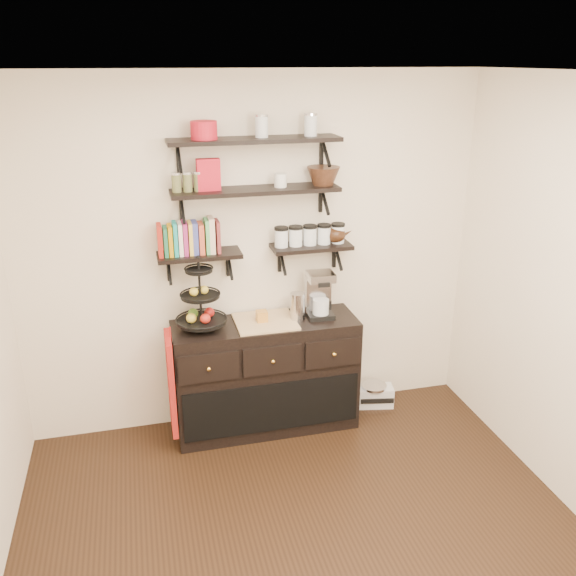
# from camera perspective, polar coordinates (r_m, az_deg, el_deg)

# --- Properties ---
(floor) EXTENTS (3.50, 3.50, 0.00)m
(floor) POSITION_cam_1_polar(r_m,az_deg,el_deg) (3.88, 2.72, -24.78)
(floor) COLOR black
(floor) RESTS_ON ground
(ceiling) EXTENTS (3.50, 3.50, 0.02)m
(ceiling) POSITION_cam_1_polar(r_m,az_deg,el_deg) (2.72, 3.73, 19.35)
(ceiling) COLOR white
(ceiling) RESTS_ON back_wall
(back_wall) EXTENTS (3.50, 0.02, 2.70)m
(back_wall) POSITION_cam_1_polar(r_m,az_deg,el_deg) (4.64, -3.26, 2.95)
(back_wall) COLOR white
(back_wall) RESTS_ON ground
(shelf_top) EXTENTS (1.20, 0.27, 0.23)m
(shelf_top) POSITION_cam_1_polar(r_m,az_deg,el_deg) (4.32, -3.15, 13.63)
(shelf_top) COLOR black
(shelf_top) RESTS_ON back_wall
(shelf_mid) EXTENTS (1.20, 0.27, 0.23)m
(shelf_mid) POSITION_cam_1_polar(r_m,az_deg,el_deg) (4.38, -3.06, 9.08)
(shelf_mid) COLOR black
(shelf_mid) RESTS_ON back_wall
(shelf_low_left) EXTENTS (0.60, 0.25, 0.23)m
(shelf_low_left) POSITION_cam_1_polar(r_m,az_deg,el_deg) (4.45, -8.30, 3.02)
(shelf_low_left) COLOR black
(shelf_low_left) RESTS_ON back_wall
(shelf_low_right) EXTENTS (0.60, 0.25, 0.23)m
(shelf_low_right) POSITION_cam_1_polar(r_m,az_deg,el_deg) (4.60, 2.16, 3.83)
(shelf_low_right) COLOR black
(shelf_low_right) RESTS_ON back_wall
(cookbooks) EXTENTS (0.43, 0.15, 0.26)m
(cookbooks) POSITION_cam_1_polar(r_m,az_deg,el_deg) (4.40, -9.08, 4.66)
(cookbooks) COLOR #A32115
(cookbooks) RESTS_ON shelf_low_left
(glass_canisters) EXTENTS (0.54, 0.10, 0.13)m
(glass_canisters) POSITION_cam_1_polar(r_m,az_deg,el_deg) (4.57, 2.06, 4.86)
(glass_canisters) COLOR silver
(glass_canisters) RESTS_ON shelf_low_right
(sideboard) EXTENTS (1.40, 0.50, 0.92)m
(sideboard) POSITION_cam_1_polar(r_m,az_deg,el_deg) (4.79, -2.07, -8.14)
(sideboard) COLOR black
(sideboard) RESTS_ON floor
(fruit_stand) EXTENTS (0.37, 0.37, 0.54)m
(fruit_stand) POSITION_cam_1_polar(r_m,az_deg,el_deg) (4.45, -8.13, -1.61)
(fruit_stand) COLOR black
(fruit_stand) RESTS_ON sideboard
(candle) EXTENTS (0.08, 0.08, 0.08)m
(candle) POSITION_cam_1_polar(r_m,az_deg,el_deg) (4.56, -2.47, -2.63)
(candle) COLOR #B9792A
(candle) RESTS_ON sideboard
(coffee_maker) EXTENTS (0.20, 0.19, 0.36)m
(coffee_maker) POSITION_cam_1_polar(r_m,az_deg,el_deg) (4.64, 2.94, -0.66)
(coffee_maker) COLOR black
(coffee_maker) RESTS_ON sideboard
(thermal_carafe) EXTENTS (0.11, 0.11, 0.22)m
(thermal_carafe) POSITION_cam_1_polar(r_m,az_deg,el_deg) (4.58, 0.90, -1.78)
(thermal_carafe) COLOR silver
(thermal_carafe) RESTS_ON sideboard
(apron) EXTENTS (0.04, 0.32, 0.75)m
(apron) POSITION_cam_1_polar(r_m,az_deg,el_deg) (4.58, -10.87, -8.76)
(apron) COLOR #9D1014
(apron) RESTS_ON sideboard
(radio) EXTENTS (0.35, 0.25, 0.19)m
(radio) POSITION_cam_1_polar(r_m,az_deg,el_deg) (5.27, 8.00, -9.89)
(radio) COLOR silver
(radio) RESTS_ON floor
(recipe_box) EXTENTS (0.16, 0.07, 0.22)m
(recipe_box) POSITION_cam_1_polar(r_m,az_deg,el_deg) (4.30, -7.45, 10.47)
(recipe_box) COLOR red
(recipe_box) RESTS_ON shelf_mid
(walnut_bowl) EXTENTS (0.24, 0.24, 0.13)m
(walnut_bowl) POSITION_cam_1_polar(r_m,az_deg,el_deg) (4.48, 3.32, 10.43)
(walnut_bowl) COLOR black
(walnut_bowl) RESTS_ON shelf_mid
(ramekins) EXTENTS (0.09, 0.09, 0.10)m
(ramekins) POSITION_cam_1_polar(r_m,az_deg,el_deg) (4.40, -0.71, 10.05)
(ramekins) COLOR white
(ramekins) RESTS_ON shelf_mid
(teapot) EXTENTS (0.22, 0.18, 0.15)m
(teapot) POSITION_cam_1_polar(r_m,az_deg,el_deg) (4.63, 4.51, 5.12)
(teapot) COLOR black
(teapot) RESTS_ON shelf_low_right
(red_pot) EXTENTS (0.18, 0.18, 0.12)m
(red_pot) POSITION_cam_1_polar(r_m,az_deg,el_deg) (4.25, -7.88, 14.43)
(red_pot) COLOR red
(red_pot) RESTS_ON shelf_top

